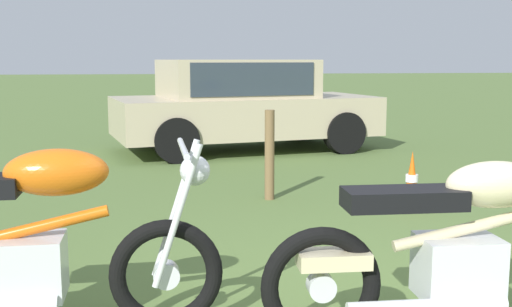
{
  "coord_description": "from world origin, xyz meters",
  "views": [
    {
      "loc": [
        -1.49,
        -3.0,
        1.44
      ],
      "look_at": [
        -0.79,
        1.41,
        0.77
      ],
      "focal_mm": 44.51,
      "sensor_mm": 36.0,
      "label": 1
    }
  ],
  "objects_px": {
    "traffic_cone": "(412,183)",
    "motorcycle_cream": "(460,249)",
    "motorcycle_orange": "(25,247)",
    "car_beige": "(241,100)",
    "fence_post_wooden": "(270,155)"
  },
  "relations": [
    {
      "from": "traffic_cone",
      "to": "motorcycle_cream",
      "type": "bearing_deg",
      "value": -108.05
    },
    {
      "from": "motorcycle_orange",
      "to": "car_beige",
      "type": "bearing_deg",
      "value": 72.62
    },
    {
      "from": "motorcycle_orange",
      "to": "motorcycle_cream",
      "type": "distance_m",
      "value": 2.22
    },
    {
      "from": "motorcycle_cream",
      "to": "traffic_cone",
      "type": "relative_size",
      "value": 3.48
    },
    {
      "from": "traffic_cone",
      "to": "fence_post_wooden",
      "type": "xyz_separation_m",
      "value": [
        -1.25,
        0.7,
        0.2
      ]
    },
    {
      "from": "motorcycle_orange",
      "to": "car_beige",
      "type": "height_order",
      "value": "car_beige"
    },
    {
      "from": "motorcycle_orange",
      "to": "traffic_cone",
      "type": "height_order",
      "value": "motorcycle_orange"
    },
    {
      "from": "motorcycle_cream",
      "to": "fence_post_wooden",
      "type": "height_order",
      "value": "motorcycle_cream"
    },
    {
      "from": "traffic_cone",
      "to": "fence_post_wooden",
      "type": "height_order",
      "value": "fence_post_wooden"
    },
    {
      "from": "motorcycle_orange",
      "to": "motorcycle_cream",
      "type": "bearing_deg",
      "value": -9.31
    },
    {
      "from": "car_beige",
      "to": "traffic_cone",
      "type": "bearing_deg",
      "value": -87.09
    },
    {
      "from": "motorcycle_cream",
      "to": "fence_post_wooden",
      "type": "distance_m",
      "value": 3.42
    },
    {
      "from": "car_beige",
      "to": "traffic_cone",
      "type": "xyz_separation_m",
      "value": [
        1.06,
        -4.28,
        -0.53
      ]
    },
    {
      "from": "car_beige",
      "to": "traffic_cone",
      "type": "distance_m",
      "value": 4.45
    },
    {
      "from": "motorcycle_cream",
      "to": "fence_post_wooden",
      "type": "relative_size",
      "value": 2.16
    }
  ]
}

